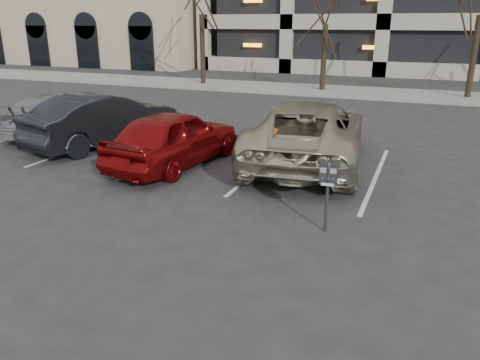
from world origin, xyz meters
name	(u,v)px	position (x,y,z in m)	size (l,w,h in m)	color
ground	(293,202)	(0.00, 0.00, 0.00)	(140.00, 140.00, 0.00)	#28282B
sidewalk	(380,94)	(0.00, 16.00, 0.06)	(80.00, 4.00, 0.12)	gray
stall_lines	(265,164)	(-1.40, 2.30, 0.01)	(16.90, 5.20, 0.00)	silver
parking_meter	(328,180)	(0.93, -1.18, 0.96)	(0.33, 0.15, 1.25)	black
suv_silver	(308,133)	(-0.45, 2.85, 0.82)	(3.45, 6.17, 1.64)	#BAB79E
car_red	(175,138)	(-3.55, 1.38, 0.73)	(1.71, 4.26, 1.45)	maroon
car_dark	(104,119)	(-6.55, 2.43, 0.78)	(1.64, 4.70, 1.55)	black
car_silver	(58,113)	(-8.97, 3.17, 0.66)	(1.85, 4.55, 1.32)	#97999E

